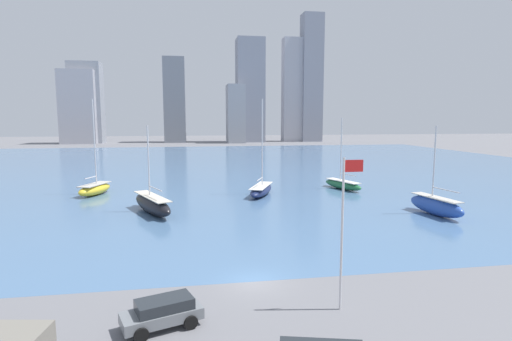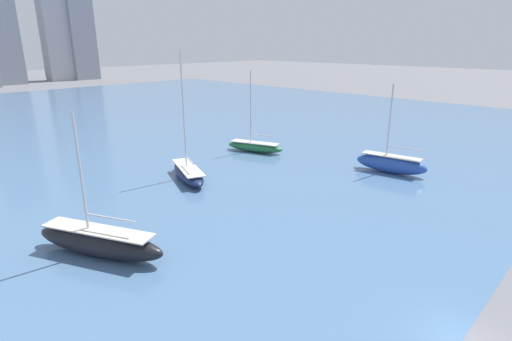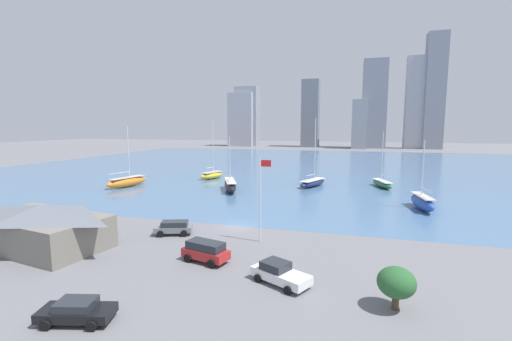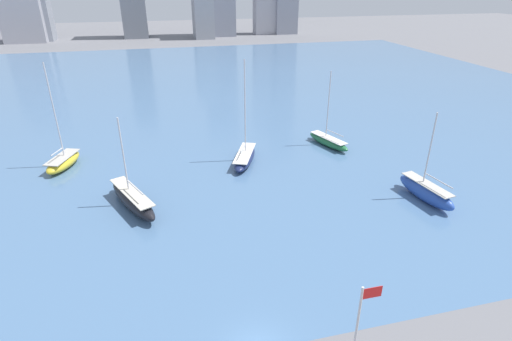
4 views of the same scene
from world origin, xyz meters
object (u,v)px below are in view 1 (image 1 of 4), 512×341
at_px(sailboat_navy, 261,189).
at_px(parked_wagon_gray, 163,312).
at_px(sailboat_black, 152,204).
at_px(sailboat_yellow, 95,189).
at_px(sailboat_green, 343,184).
at_px(flag_pole, 343,227).
at_px(sailboat_blue, 436,205).

xyz_separation_m(sailboat_navy, parked_wagon_gray, (-11.97, -36.84, 0.04)).
xyz_separation_m(sailboat_navy, sailboat_black, (-15.04, -9.23, 0.27)).
bearing_deg(sailboat_yellow, sailboat_black, -34.04).
distance_m(sailboat_navy, sailboat_green, 14.29).
xyz_separation_m(flag_pole, sailboat_navy, (1.57, 36.43, -4.20)).
height_order(sailboat_yellow, parked_wagon_gray, sailboat_yellow).
distance_m(sailboat_blue, sailboat_black, 33.94).
xyz_separation_m(flag_pole, parked_wagon_gray, (-10.41, -0.41, -4.16)).
bearing_deg(sailboat_green, sailboat_navy, 172.93).
height_order(sailboat_navy, sailboat_green, sailboat_navy).
relative_size(sailboat_yellow, sailboat_green, 1.24).
xyz_separation_m(sailboat_yellow, sailboat_green, (38.67, -1.36, -0.13)).
xyz_separation_m(sailboat_navy, sailboat_yellow, (-24.68, 4.24, 0.11)).
distance_m(sailboat_navy, sailboat_black, 17.65).
bearing_deg(flag_pole, sailboat_blue, 46.31).
height_order(flag_pole, sailboat_navy, sailboat_navy).
distance_m(sailboat_black, parked_wagon_gray, 27.78).
bearing_deg(sailboat_navy, sailboat_yellow, -167.02).
distance_m(sailboat_black, sailboat_green, 31.46).
bearing_deg(flag_pole, sailboat_green, 68.41).
bearing_deg(parked_wagon_gray, sailboat_navy, -37.51).
xyz_separation_m(sailboat_blue, sailboat_yellow, (-42.97, 19.88, -0.20)).
relative_size(sailboat_black, sailboat_yellow, 0.75).
xyz_separation_m(sailboat_blue, sailboat_navy, (-18.29, 15.64, -0.30)).
bearing_deg(sailboat_black, sailboat_navy, 7.16).
xyz_separation_m(sailboat_blue, parked_wagon_gray, (-30.27, -21.20, -0.26)).
relative_size(sailboat_yellow, parked_wagon_gray, 3.08).
height_order(sailboat_blue, sailboat_yellow, sailboat_yellow).
relative_size(flag_pole, sailboat_navy, 0.64).
bearing_deg(parked_wagon_gray, sailboat_blue, -74.50).
bearing_deg(sailboat_blue, sailboat_navy, 131.01).
height_order(sailboat_yellow, sailboat_green, sailboat_yellow).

